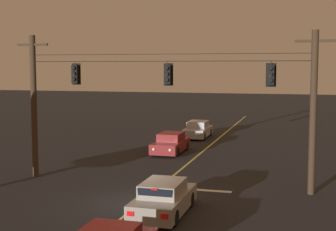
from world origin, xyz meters
TOP-DOWN VIEW (x-y plane):
  - ground_plane at (0.00, 0.00)m, footprint 180.00×180.00m
  - lane_centre_stripe at (0.00, 9.75)m, footprint 0.14×60.00m
  - stop_bar_paint at (1.90, 3.15)m, footprint 3.40×0.36m
  - signal_span_assembly at (0.00, 3.75)m, footprint 16.25×0.32m
  - traffic_light_leftmost at (-4.76, 3.73)m, footprint 0.48×0.41m
  - traffic_light_left_inner at (0.26, 3.73)m, footprint 0.48×0.41m
  - traffic_light_centre at (5.28, 3.73)m, footprint 0.48×0.41m
  - car_waiting_near_lane at (1.46, -1.17)m, footprint 1.80×4.33m
  - car_oncoming_lead at (-2.04, 12.77)m, footprint 1.80×4.42m
  - car_oncoming_trailing at (-1.79, 20.50)m, footprint 1.80×4.42m

SIDE VIEW (x-z plane):
  - ground_plane at x=0.00m, z-range 0.00..0.00m
  - lane_centre_stripe at x=0.00m, z-range 0.00..0.01m
  - stop_bar_paint at x=1.90m, z-range 0.00..0.01m
  - car_oncoming_lead at x=-2.04m, z-range -0.05..1.34m
  - car_oncoming_trailing at x=-1.79m, z-range -0.05..1.34m
  - car_waiting_near_lane at x=1.46m, z-range -0.05..1.34m
  - signal_span_assembly at x=0.00m, z-range 0.15..7.77m
  - traffic_light_leftmost at x=-4.76m, z-range 4.96..6.18m
  - traffic_light_left_inner at x=0.26m, z-range 4.96..6.18m
  - traffic_light_centre at x=5.28m, z-range 4.96..6.18m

